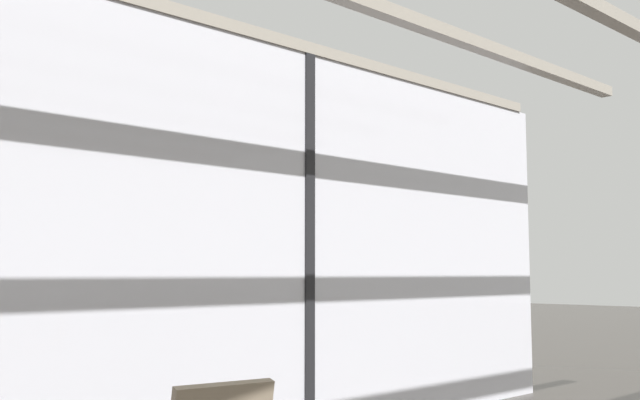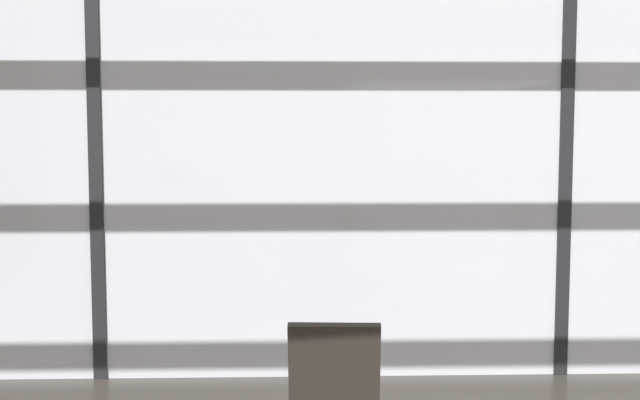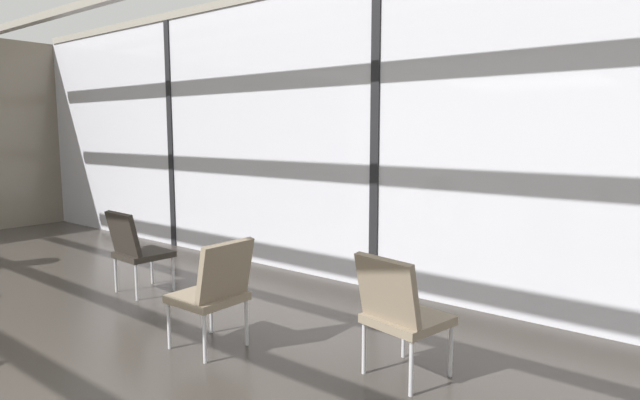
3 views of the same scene
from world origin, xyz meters
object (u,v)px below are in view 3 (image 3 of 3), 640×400
lounge_chair_1 (215,288)px  lounge_chair_6 (399,309)px  lounge_chair_3 (136,247)px  parked_airplane (503,116)px

lounge_chair_1 → lounge_chair_6: 1.42m
lounge_chair_3 → lounge_chair_6: same height
parked_airplane → lounge_chair_6: parked_airplane is taller
parked_airplane → lounge_chair_1: parked_airplane is taller
lounge_chair_3 → lounge_chair_6: size_ratio=1.00×
parked_airplane → lounge_chair_3: parked_airplane is taller
lounge_chair_1 → lounge_chair_6: (1.35, 0.45, 0.00)m
lounge_chair_1 → lounge_chair_3: 1.81m
parked_airplane → lounge_chair_3: (-1.20, -7.06, -1.46)m
parked_airplane → lounge_chair_1: bearing=-85.7°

